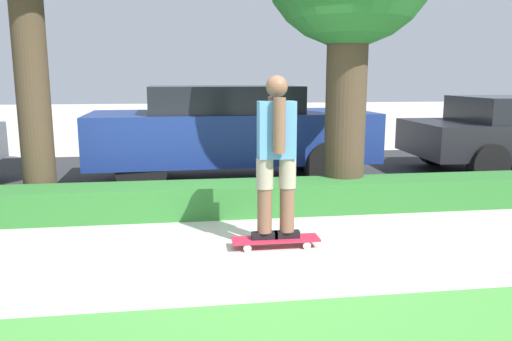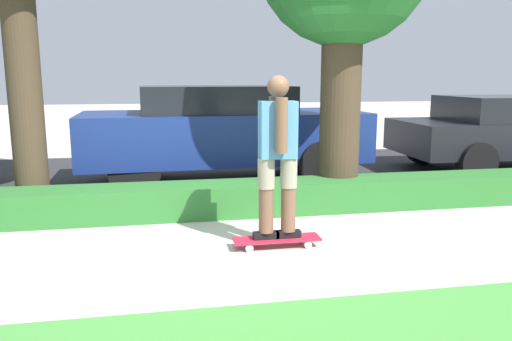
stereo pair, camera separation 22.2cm
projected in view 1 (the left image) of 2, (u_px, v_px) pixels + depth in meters
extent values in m
plane|color=#BCB7AD|center=(255.00, 257.00, 4.79)|extent=(60.00, 60.00, 0.00)
cube|color=#2D2D30|center=(222.00, 175.00, 8.87)|extent=(18.21, 5.00, 0.01)
cube|color=#2D702D|center=(237.00, 198.00, 6.31)|extent=(18.21, 0.60, 0.40)
cube|color=red|center=(276.00, 239.00, 5.05)|extent=(0.89, 0.24, 0.02)
cylinder|color=silver|center=(307.00, 245.00, 5.02)|extent=(0.08, 0.04, 0.08)
cylinder|color=silver|center=(302.00, 240.00, 5.19)|extent=(0.08, 0.04, 0.08)
cylinder|color=silver|center=(247.00, 248.00, 4.93)|extent=(0.08, 0.04, 0.08)
cylinder|color=silver|center=(245.00, 242.00, 5.11)|extent=(0.08, 0.04, 0.08)
cube|color=black|center=(265.00, 235.00, 5.03)|extent=(0.26, 0.09, 0.07)
cylinder|color=brown|center=(265.00, 196.00, 4.95)|extent=(0.15, 0.15, 0.75)
cylinder|color=gray|center=(265.00, 173.00, 4.91)|extent=(0.17, 0.17, 0.30)
cube|color=black|center=(287.00, 234.00, 5.06)|extent=(0.26, 0.09, 0.07)
cylinder|color=brown|center=(287.00, 195.00, 4.98)|extent=(0.15, 0.15, 0.75)
cylinder|color=gray|center=(287.00, 173.00, 4.94)|extent=(0.17, 0.17, 0.30)
cube|color=#4C84B7|center=(276.00, 130.00, 4.85)|extent=(0.36, 0.20, 0.56)
cylinder|color=brown|center=(279.00, 126.00, 4.69)|extent=(0.12, 0.12, 0.52)
cylinder|color=brown|center=(274.00, 123.00, 4.98)|extent=(0.12, 0.12, 0.52)
sphere|color=brown|center=(277.00, 86.00, 4.77)|extent=(0.21, 0.21, 0.21)
cylinder|color=#423323|center=(31.00, 70.00, 6.15)|extent=(0.40, 0.40, 3.59)
cylinder|color=#423323|center=(346.00, 109.00, 6.57)|extent=(0.53, 0.53, 2.59)
cube|color=navy|center=(232.00, 136.00, 8.18)|extent=(4.60, 1.94, 0.78)
cube|color=black|center=(223.00, 99.00, 8.05)|extent=(2.41, 1.65, 0.42)
cylinder|color=black|center=(329.00, 166.00, 7.65)|extent=(0.75, 0.21, 0.75)
cylinder|color=black|center=(304.00, 150.00, 9.25)|extent=(0.75, 0.21, 0.75)
cylinder|color=black|center=(142.00, 170.00, 7.26)|extent=(0.75, 0.21, 0.75)
cylinder|color=black|center=(149.00, 154.00, 8.85)|extent=(0.75, 0.21, 0.75)
cylinder|color=black|center=(489.00, 163.00, 8.11)|extent=(0.66, 0.23, 0.66)
cylinder|color=black|center=(435.00, 148.00, 9.83)|extent=(0.66, 0.23, 0.66)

